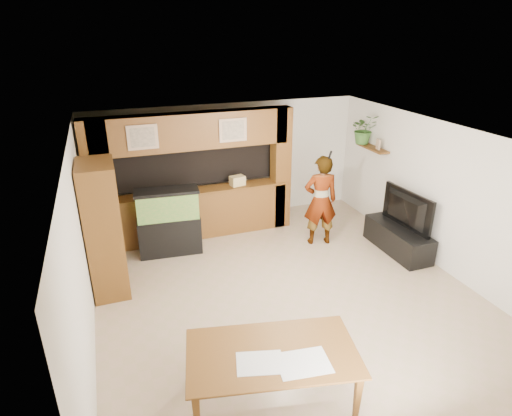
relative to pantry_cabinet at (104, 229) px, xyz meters
name	(u,v)px	position (x,y,z in m)	size (l,w,h in m)	color
floor	(283,290)	(2.70, -1.03, -1.11)	(6.50, 6.50, 0.00)	tan
ceiling	(288,138)	(2.70, -1.03, 1.49)	(6.50, 6.50, 0.00)	white
wall_back	(227,162)	(2.70, 2.22, 0.19)	(6.00, 6.00, 0.00)	silver
wall_left	(81,251)	(-0.30, -1.03, 0.19)	(6.50, 6.50, 0.00)	silver
wall_right	(440,196)	(5.70, -1.03, 0.19)	(6.50, 6.50, 0.00)	silver
partition	(191,175)	(1.75, 1.61, 0.21)	(4.20, 0.99, 2.60)	brown
wall_clock	(78,185)	(-0.27, -0.03, 0.79)	(0.05, 0.25, 0.25)	black
wall_shelf	(372,148)	(5.55, 0.92, 0.59)	(0.25, 0.90, 0.04)	brown
pantry_cabinet	(104,229)	(0.00, 0.00, 0.00)	(0.55, 0.91, 2.21)	brown
trash_can	(105,281)	(-0.09, -0.23, -0.81)	(0.33, 0.33, 0.60)	#B2B2B7
aquarium	(169,223)	(1.15, 0.92, -0.47)	(1.18, 0.44, 1.31)	black
tv_stand	(398,239)	(5.35, -0.52, -0.85)	(0.56, 1.52, 0.51)	black
television	(402,210)	(5.35, -0.52, -0.24)	(1.26, 0.17, 0.73)	black
photo_frame	(378,144)	(5.55, 0.73, 0.72)	(0.03, 0.16, 0.21)	tan
potted_plant	(364,129)	(5.52, 1.25, 0.93)	(0.58, 0.50, 0.64)	#376629
person	(320,201)	(4.05, 0.33, -0.19)	(0.67, 0.44, 1.84)	#997954
microphone	(330,155)	(4.10, 0.17, 0.78)	(0.04, 0.04, 0.17)	black
dining_table	(272,378)	(1.67, -3.10, -0.76)	(1.95, 1.09, 0.68)	brown
newspaper_a	(303,363)	(1.93, -3.34, -0.42)	(0.58, 0.42, 0.01)	silver
newspaper_b	(260,363)	(1.48, -3.17, -0.42)	(0.51, 0.37, 0.01)	silver
counter_box	(237,181)	(2.68, 1.42, 0.03)	(0.29, 0.20, 0.20)	tan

